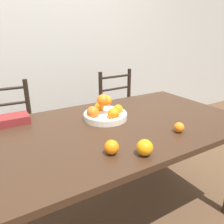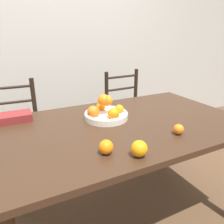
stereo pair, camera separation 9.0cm
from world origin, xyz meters
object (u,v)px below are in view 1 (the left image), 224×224
fruit_bowl (105,113)px  orange_loose_0 (112,147)px  orange_loose_2 (179,127)px  book_stack (10,120)px  chair_left (11,140)px  chair_right (122,116)px  orange_loose_1 (145,148)px

fruit_bowl → orange_loose_0: bearing=-115.1°
orange_loose_2 → book_stack: bearing=142.4°
fruit_bowl → chair_left: size_ratio=0.31×
fruit_bowl → orange_loose_2: fruit_bowl is taller
book_stack → chair_right: bearing=19.4°
orange_loose_0 → chair_left: bearing=109.1°
fruit_bowl → book_stack: bearing=157.2°
orange_loose_2 → chair_left: size_ratio=0.06×
fruit_bowl → book_stack: (-0.57, 0.24, -0.02)m
fruit_bowl → book_stack: 0.62m
book_stack → chair_left: bearing=88.8°
book_stack → orange_loose_1: bearing=-56.0°
orange_loose_2 → chair_right: (0.30, 1.05, -0.33)m
orange_loose_2 → book_stack: (-0.84, 0.65, -0.00)m
orange_loose_2 → chair_left: bearing=128.5°
orange_loose_1 → orange_loose_2: (0.34, 0.10, -0.01)m
orange_loose_0 → fruit_bowl: bearing=64.9°
fruit_bowl → orange_loose_0: 0.46m
chair_right → book_stack: (-1.14, -0.40, 0.33)m
book_stack → orange_loose_0: bearing=-60.3°
fruit_bowl → orange_loose_1: bearing=-97.4°
orange_loose_0 → book_stack: bearing=119.7°
orange_loose_0 → chair_right: size_ratio=0.08×
chair_right → fruit_bowl: bearing=-134.5°
orange_loose_1 → chair_left: bearing=113.3°
fruit_bowl → chair_right: 0.92m
orange_loose_1 → chair_left: (-0.50, 1.15, -0.34)m
fruit_bowl → orange_loose_2: (0.27, -0.41, -0.02)m
orange_loose_2 → book_stack: size_ratio=0.26×
fruit_bowl → chair_right: (0.57, 0.64, -0.35)m
orange_loose_0 → book_stack: size_ratio=0.31×
orange_loose_1 → fruit_bowl: bearing=82.6°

